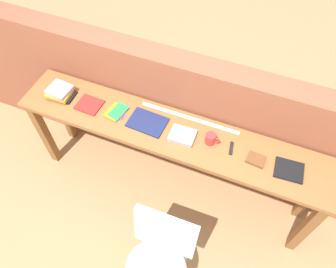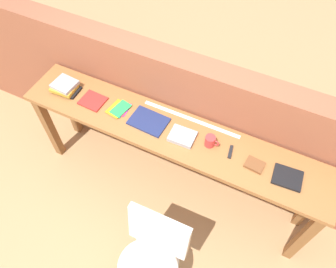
{
  "view_description": "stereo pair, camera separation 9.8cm",
  "coord_description": "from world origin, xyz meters",
  "px_view_note": "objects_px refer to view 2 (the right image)",
  "views": [
    {
      "loc": [
        0.53,
        -1.07,
        2.89
      ],
      "look_at": [
        0.0,
        0.25,
        0.9
      ],
      "focal_mm": 35.0,
      "sensor_mm": 36.0,
      "label": 1
    },
    {
      "loc": [
        0.62,
        -1.03,
        2.89
      ],
      "look_at": [
        0.0,
        0.25,
        0.9
      ],
      "focal_mm": 35.0,
      "sensor_mm": 36.0,
      "label": 2
    }
  ],
  "objects_px": {
    "book_open_centre": "(149,121)",
    "multitool_folded": "(230,152)",
    "leather_journal_brown": "(255,165)",
    "book_stack_leftmost": "(65,87)",
    "mug": "(210,141)",
    "chair_white_moulded": "(152,255)",
    "book_repair_rightmost": "(287,177)",
    "magazine_cycling": "(93,101)",
    "pamphlet_pile_colourful": "(120,109)"
  },
  "relations": [
    {
      "from": "mug",
      "to": "multitool_folded",
      "type": "distance_m",
      "value": 0.16
    },
    {
      "from": "pamphlet_pile_colourful",
      "to": "book_stack_leftmost",
      "type": "bearing_deg",
      "value": -177.82
    },
    {
      "from": "multitool_folded",
      "to": "book_repair_rightmost",
      "type": "xyz_separation_m",
      "value": [
        0.42,
        -0.03,
        0.0
      ]
    },
    {
      "from": "mug",
      "to": "leather_journal_brown",
      "type": "relative_size",
      "value": 0.85
    },
    {
      "from": "pamphlet_pile_colourful",
      "to": "multitool_folded",
      "type": "bearing_deg",
      "value": -0.03
    },
    {
      "from": "leather_journal_brown",
      "to": "book_open_centre",
      "type": "bearing_deg",
      "value": -176.12
    },
    {
      "from": "book_repair_rightmost",
      "to": "multitool_folded",
      "type": "bearing_deg",
      "value": 172.21
    },
    {
      "from": "mug",
      "to": "multitool_folded",
      "type": "xyz_separation_m",
      "value": [
        0.16,
        0.0,
        -0.04
      ]
    },
    {
      "from": "magazine_cycling",
      "to": "book_repair_rightmost",
      "type": "xyz_separation_m",
      "value": [
        1.59,
        -0.0,
        0.0
      ]
    },
    {
      "from": "magazine_cycling",
      "to": "book_open_centre",
      "type": "xyz_separation_m",
      "value": [
        0.51,
        0.01,
        0.0
      ]
    },
    {
      "from": "pamphlet_pile_colourful",
      "to": "leather_journal_brown",
      "type": "height_order",
      "value": "leather_journal_brown"
    },
    {
      "from": "chair_white_moulded",
      "to": "mug",
      "type": "height_order",
      "value": "mug"
    },
    {
      "from": "leather_journal_brown",
      "to": "pamphlet_pile_colourful",
      "type": "bearing_deg",
      "value": -176.42
    },
    {
      "from": "book_stack_leftmost",
      "to": "mug",
      "type": "xyz_separation_m",
      "value": [
        1.28,
        0.02,
        0.0
      ]
    },
    {
      "from": "chair_white_moulded",
      "to": "book_open_centre",
      "type": "relative_size",
      "value": 3.1
    },
    {
      "from": "book_open_centre",
      "to": "multitool_folded",
      "type": "bearing_deg",
      "value": 3.74
    },
    {
      "from": "book_repair_rightmost",
      "to": "magazine_cycling",
      "type": "bearing_deg",
      "value": 175.8
    },
    {
      "from": "pamphlet_pile_colourful",
      "to": "book_open_centre",
      "type": "bearing_deg",
      "value": -2.52
    },
    {
      "from": "book_stack_leftmost",
      "to": "pamphlet_pile_colourful",
      "type": "bearing_deg",
      "value": 2.18
    },
    {
      "from": "pamphlet_pile_colourful",
      "to": "mug",
      "type": "bearing_deg",
      "value": -0.11
    },
    {
      "from": "magazine_cycling",
      "to": "book_repair_rightmost",
      "type": "relative_size",
      "value": 0.98
    },
    {
      "from": "book_stack_leftmost",
      "to": "leather_journal_brown",
      "type": "xyz_separation_m",
      "value": [
        1.63,
        -0.01,
        -0.03
      ]
    },
    {
      "from": "book_stack_leftmost",
      "to": "multitool_folded",
      "type": "bearing_deg",
      "value": 0.75
    },
    {
      "from": "book_open_centre",
      "to": "book_repair_rightmost",
      "type": "height_order",
      "value": "book_repair_rightmost"
    },
    {
      "from": "chair_white_moulded",
      "to": "pamphlet_pile_colourful",
      "type": "distance_m",
      "value": 1.13
    },
    {
      "from": "magazine_cycling",
      "to": "multitool_folded",
      "type": "relative_size",
      "value": 1.76
    },
    {
      "from": "multitool_folded",
      "to": "book_repair_rightmost",
      "type": "relative_size",
      "value": 0.56
    },
    {
      "from": "mug",
      "to": "chair_white_moulded",
      "type": "bearing_deg",
      "value": -95.21
    },
    {
      "from": "multitool_folded",
      "to": "leather_journal_brown",
      "type": "bearing_deg",
      "value": -9.04
    },
    {
      "from": "book_stack_leftmost",
      "to": "magazine_cycling",
      "type": "distance_m",
      "value": 0.27
    },
    {
      "from": "mug",
      "to": "multitool_folded",
      "type": "relative_size",
      "value": 1.0
    },
    {
      "from": "book_open_centre",
      "to": "multitool_folded",
      "type": "distance_m",
      "value": 0.66
    },
    {
      "from": "chair_white_moulded",
      "to": "book_stack_leftmost",
      "type": "bearing_deg",
      "value": 146.56
    },
    {
      "from": "book_open_centre",
      "to": "multitool_folded",
      "type": "xyz_separation_m",
      "value": [
        0.66,
        0.01,
        -0.0
      ]
    },
    {
      "from": "book_stack_leftmost",
      "to": "book_repair_rightmost",
      "type": "xyz_separation_m",
      "value": [
        1.86,
        -0.01,
        -0.03
      ]
    },
    {
      "from": "chair_white_moulded",
      "to": "pamphlet_pile_colourful",
      "type": "height_order",
      "value": "pamphlet_pile_colourful"
    },
    {
      "from": "chair_white_moulded",
      "to": "magazine_cycling",
      "type": "distance_m",
      "value": 1.28
    },
    {
      "from": "book_stack_leftmost",
      "to": "pamphlet_pile_colourful",
      "type": "xyz_separation_m",
      "value": [
        0.51,
        0.02,
        -0.03
      ]
    },
    {
      "from": "magazine_cycling",
      "to": "book_repair_rightmost",
      "type": "bearing_deg",
      "value": 2.22
    },
    {
      "from": "book_stack_leftmost",
      "to": "book_repair_rightmost",
      "type": "relative_size",
      "value": 1.11
    },
    {
      "from": "pamphlet_pile_colourful",
      "to": "mug",
      "type": "distance_m",
      "value": 0.77
    },
    {
      "from": "book_stack_leftmost",
      "to": "leather_journal_brown",
      "type": "bearing_deg",
      "value": -0.39
    },
    {
      "from": "magazine_cycling",
      "to": "leather_journal_brown",
      "type": "bearing_deg",
      "value": 2.09
    },
    {
      "from": "book_stack_leftmost",
      "to": "book_open_centre",
      "type": "bearing_deg",
      "value": 0.56
    },
    {
      "from": "book_open_centre",
      "to": "chair_white_moulded",
      "type": "bearing_deg",
      "value": -59.08
    },
    {
      "from": "book_stack_leftmost",
      "to": "book_repair_rightmost",
      "type": "bearing_deg",
      "value": -0.27
    },
    {
      "from": "chair_white_moulded",
      "to": "multitool_folded",
      "type": "relative_size",
      "value": 8.1
    },
    {
      "from": "chair_white_moulded",
      "to": "mug",
      "type": "relative_size",
      "value": 8.1
    },
    {
      "from": "book_open_centre",
      "to": "book_repair_rightmost",
      "type": "bearing_deg",
      "value": 1.9
    },
    {
      "from": "pamphlet_pile_colourful",
      "to": "book_open_centre",
      "type": "relative_size",
      "value": 0.67
    }
  ]
}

